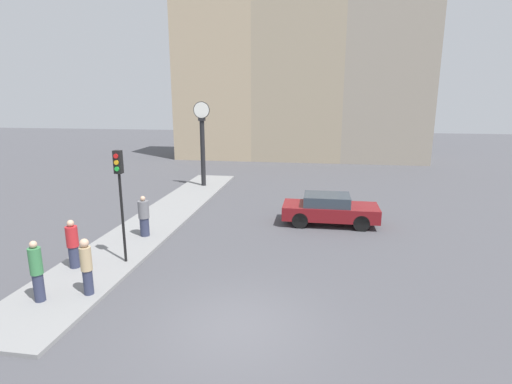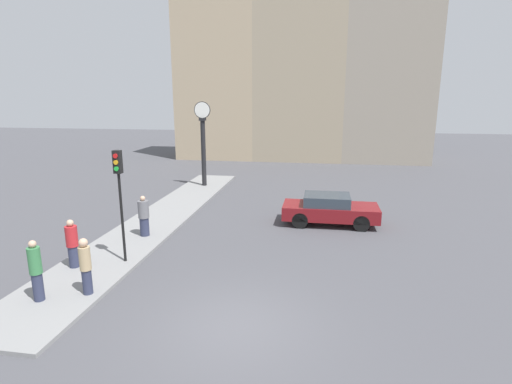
{
  "view_description": "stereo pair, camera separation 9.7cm",
  "coord_description": "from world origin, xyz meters",
  "px_view_note": "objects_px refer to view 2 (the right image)",
  "views": [
    {
      "loc": [
        1.89,
        -8.87,
        5.64
      ],
      "look_at": [
        -0.82,
        8.41,
        1.49
      ],
      "focal_mm": 28.0,
      "sensor_mm": 36.0,
      "label": 1
    },
    {
      "loc": [
        1.98,
        -8.85,
        5.64
      ],
      "look_at": [
        -0.82,
        8.41,
        1.49
      ],
      "focal_mm": 28.0,
      "sensor_mm": 36.0,
      "label": 2
    }
  ],
  "objects_px": {
    "pedestrian_red_top": "(72,244)",
    "pedestrian_tan_coat": "(86,266)",
    "traffic_light_near": "(119,183)",
    "pedestrian_grey_jacket": "(144,216)",
    "pedestrian_green_hoodie": "(36,271)",
    "sedan_car": "(329,209)",
    "street_clock": "(203,143)"
  },
  "relations": [
    {
      "from": "traffic_light_near",
      "to": "pedestrian_red_top",
      "type": "bearing_deg",
      "value": -153.3
    },
    {
      "from": "pedestrian_red_top",
      "to": "pedestrian_green_hoodie",
      "type": "bearing_deg",
      "value": -80.27
    },
    {
      "from": "sedan_car",
      "to": "pedestrian_tan_coat",
      "type": "bearing_deg",
      "value": -130.84
    },
    {
      "from": "traffic_light_near",
      "to": "pedestrian_tan_coat",
      "type": "xyz_separation_m",
      "value": [
        0.06,
        -2.38,
        -1.89
      ]
    },
    {
      "from": "pedestrian_red_top",
      "to": "traffic_light_near",
      "type": "bearing_deg",
      "value": 26.7
    },
    {
      "from": "traffic_light_near",
      "to": "pedestrian_green_hoodie",
      "type": "relative_size",
      "value": 2.18
    },
    {
      "from": "pedestrian_green_hoodie",
      "to": "pedestrian_tan_coat",
      "type": "xyz_separation_m",
      "value": [
        1.12,
        0.58,
        -0.03
      ]
    },
    {
      "from": "traffic_light_near",
      "to": "pedestrian_red_top",
      "type": "relative_size",
      "value": 2.34
    },
    {
      "from": "traffic_light_near",
      "to": "pedestrian_green_hoodie",
      "type": "bearing_deg",
      "value": -109.78
    },
    {
      "from": "traffic_light_near",
      "to": "street_clock",
      "type": "relative_size",
      "value": 0.73
    },
    {
      "from": "pedestrian_tan_coat",
      "to": "street_clock",
      "type": "bearing_deg",
      "value": 93.3
    },
    {
      "from": "traffic_light_near",
      "to": "pedestrian_grey_jacket",
      "type": "height_order",
      "value": "traffic_light_near"
    },
    {
      "from": "pedestrian_red_top",
      "to": "pedestrian_tan_coat",
      "type": "relative_size",
      "value": 0.98
    },
    {
      "from": "traffic_light_near",
      "to": "street_clock",
      "type": "bearing_deg",
      "value": 93.66
    },
    {
      "from": "pedestrian_green_hoodie",
      "to": "pedestrian_tan_coat",
      "type": "bearing_deg",
      "value": 27.23
    },
    {
      "from": "pedestrian_green_hoodie",
      "to": "pedestrian_tan_coat",
      "type": "distance_m",
      "value": 1.26
    },
    {
      "from": "pedestrian_grey_jacket",
      "to": "pedestrian_tan_coat",
      "type": "distance_m",
      "value": 5.0
    },
    {
      "from": "sedan_car",
      "to": "pedestrian_red_top",
      "type": "bearing_deg",
      "value": -142.87
    },
    {
      "from": "pedestrian_grey_jacket",
      "to": "pedestrian_red_top",
      "type": "distance_m",
      "value": 3.47
    },
    {
      "from": "street_clock",
      "to": "pedestrian_grey_jacket",
      "type": "distance_m",
      "value": 9.9
    },
    {
      "from": "traffic_light_near",
      "to": "street_clock",
      "type": "xyz_separation_m",
      "value": [
        -0.79,
        12.31,
        -0.03
      ]
    },
    {
      "from": "sedan_car",
      "to": "pedestrian_grey_jacket",
      "type": "bearing_deg",
      "value": -157.53
    },
    {
      "from": "pedestrian_grey_jacket",
      "to": "pedestrian_green_hoodie",
      "type": "relative_size",
      "value": 0.95
    },
    {
      "from": "traffic_light_near",
      "to": "pedestrian_tan_coat",
      "type": "bearing_deg",
      "value": -88.54
    },
    {
      "from": "street_clock",
      "to": "sedan_car",
      "type": "bearing_deg",
      "value": -40.19
    },
    {
      "from": "pedestrian_tan_coat",
      "to": "sedan_car",
      "type": "bearing_deg",
      "value": 49.16
    },
    {
      "from": "sedan_car",
      "to": "pedestrian_grey_jacket",
      "type": "height_order",
      "value": "pedestrian_grey_jacket"
    },
    {
      "from": "sedan_car",
      "to": "pedestrian_green_hoodie",
      "type": "xyz_separation_m",
      "value": [
        -8.1,
        -8.65,
        0.29
      ]
    },
    {
      "from": "sedan_car",
      "to": "traffic_light_near",
      "type": "distance_m",
      "value": 9.31
    },
    {
      "from": "street_clock",
      "to": "pedestrian_grey_jacket",
      "type": "bearing_deg",
      "value": -88.05
    },
    {
      "from": "pedestrian_grey_jacket",
      "to": "pedestrian_red_top",
      "type": "xyz_separation_m",
      "value": [
        -0.99,
        -3.32,
        -0.01
      ]
    },
    {
      "from": "traffic_light_near",
      "to": "pedestrian_red_top",
      "type": "height_order",
      "value": "traffic_light_near"
    }
  ]
}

